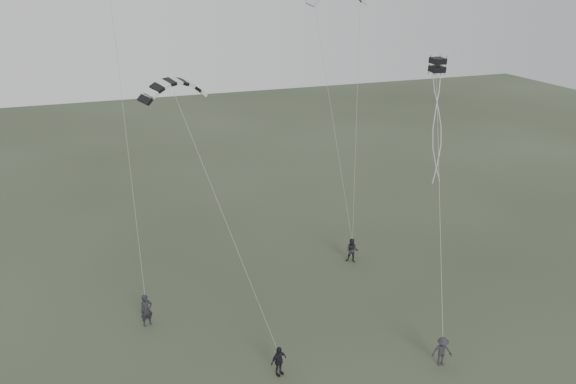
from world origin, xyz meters
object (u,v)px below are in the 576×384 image
object	(u,v)px
kite_striped	(173,81)
flyer_far	(442,351)
flyer_right	(352,251)
flyer_center	(279,361)
flyer_left	(147,310)
kite_box	(437,65)

from	to	relation	value
kite_striped	flyer_far	bearing A→B (deg)	-49.21
flyer_right	flyer_center	size ratio (longest dim) A/B	1.07
flyer_far	flyer_left	bearing A→B (deg)	163.71
flyer_right	kite_striped	distance (m)	18.77
kite_striped	kite_box	world-z (taller)	kite_striped
kite_striped	kite_box	distance (m)	13.97
flyer_left	kite_box	bearing A→B (deg)	-25.84
flyer_right	flyer_far	size ratio (longest dim) A/B	1.07
flyer_center	kite_striped	distance (m)	14.49
flyer_far	kite_box	xyz separation A→B (m)	(2.28, 6.14, 13.43)
flyer_left	flyer_center	size ratio (longest dim) A/B	1.19
flyer_center	flyer_far	bearing A→B (deg)	-36.02
flyer_left	flyer_far	distance (m)	16.28
flyer_center	kite_striped	xyz separation A→B (m)	(-3.59, 4.27, 13.38)
flyer_left	flyer_right	xyz separation A→B (m)	(14.29, 2.90, -0.09)
flyer_right	kite_box	size ratio (longest dim) A/B	2.37
flyer_right	flyer_left	bearing A→B (deg)	-133.98
flyer_left	flyer_far	size ratio (longest dim) A/B	1.19
flyer_right	flyer_far	world-z (taller)	flyer_right
flyer_far	kite_striped	xyz separation A→B (m)	(-11.69, 6.35, 13.37)
flyer_right	kite_striped	world-z (taller)	kite_striped
flyer_left	kite_striped	distance (m)	13.58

